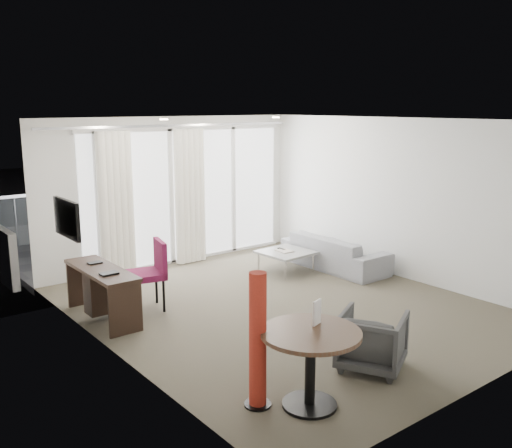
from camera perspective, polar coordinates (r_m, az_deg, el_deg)
floor at (r=8.12m, az=2.64°, el=-8.31°), size 5.00×6.00×0.00m
ceiling at (r=7.63m, az=2.83°, el=10.35°), size 5.00×6.00×0.00m
wall_left at (r=6.46m, az=-14.34°, el=-1.94°), size 0.00×6.00×2.60m
wall_right at (r=9.57m, az=14.16°, el=2.49°), size 0.00×6.00×2.60m
wall_front at (r=5.90m, az=22.16°, el=-3.77°), size 5.00×0.00×2.60m
window_panel at (r=10.35m, az=-6.86°, el=2.89°), size 4.00×0.02×2.38m
window_frame at (r=10.34m, az=-6.81°, el=2.88°), size 4.10×0.06×2.44m
curtain_left at (r=9.54m, az=-13.80°, el=1.87°), size 0.60×0.20×2.38m
curtain_right at (r=10.18m, az=-6.61°, el=2.75°), size 0.60×0.20×2.38m
curtain_track at (r=9.94m, az=-8.03°, el=9.74°), size 4.80×0.04×0.04m
downlight_a at (r=8.43m, az=-9.20°, el=10.29°), size 0.12×0.12×0.02m
downlight_b at (r=9.62m, az=1.99°, el=10.61°), size 0.12×0.12×0.02m
desk at (r=7.86m, az=-15.10°, el=-6.75°), size 0.46×1.47×0.69m
tv at (r=7.78m, az=-18.40°, el=0.52°), size 0.05×0.80×0.50m
desk_chair at (r=8.03m, az=-11.01°, el=-5.09°), size 0.63×0.61×0.97m
round_table at (r=5.52m, az=5.44°, el=-14.23°), size 1.16×1.16×0.75m
menu_card at (r=5.53m, az=6.07°, el=-10.28°), size 0.13×0.06×0.24m
red_lamp at (r=5.39m, az=0.18°, el=-11.57°), size 0.35×0.35×1.31m
tub_armchair at (r=6.38m, az=11.52°, el=-11.34°), size 0.92×0.91×0.63m
coffee_table at (r=9.73m, az=3.00°, el=-3.76°), size 0.85×0.85×0.36m
remote at (r=9.79m, az=2.57°, el=-2.57°), size 0.05×0.17×0.02m
magazine at (r=9.68m, az=2.85°, el=-2.74°), size 0.25×0.31×0.02m
sofa at (r=10.02m, az=7.90°, el=-2.76°), size 0.77×1.98×0.58m
terrace_slab at (r=11.90m, az=-10.51°, el=-2.24°), size 5.60×3.00×0.12m
rattan_chair_a at (r=11.82m, az=-6.57°, el=0.34°), size 0.72×0.72×0.91m
rattan_chair_b at (r=13.21m, az=-4.03°, el=1.53°), size 0.73×0.73×0.87m
rattan_table at (r=11.71m, az=-5.54°, el=-0.74°), size 0.66×0.66×0.51m
balustrade at (r=13.06m, az=-13.57°, el=1.39°), size 5.50×0.06×1.05m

